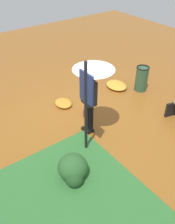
{
  "coord_description": "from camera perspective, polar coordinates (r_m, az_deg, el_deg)",
  "views": [
    {
      "loc": [
        4.26,
        -3.16,
        4.25
      ],
      "look_at": [
        0.48,
        -0.37,
        0.85
      ],
      "focal_mm": 39.46,
      "sensor_mm": 36.0,
      "label": 1
    }
  ],
  "objects": [
    {
      "name": "person_with_umbrella",
      "position": [
        5.67,
        0.94,
        7.48
      ],
      "size": [
        0.96,
        0.96,
        2.04
      ],
      "color": "black",
      "rests_on": "ground_plane"
    },
    {
      "name": "info_sign_post",
      "position": [
        5.18,
        -0.31,
        3.11
      ],
      "size": [
        0.44,
        0.07,
        2.3
      ],
      "color": "black",
      "rests_on": "ground_plane"
    },
    {
      "name": "leaf_pile_near_person",
      "position": [
        7.55,
        -5.61,
        2.07
      ],
      "size": [
        0.6,
        0.48,
        0.13
      ],
      "color": "#C68428",
      "rests_on": "ground_plane"
    },
    {
      "name": "leaf_pile_by_bench",
      "position": [
        8.46,
        6.74,
        6.17
      ],
      "size": [
        0.77,
        0.62,
        0.17
      ],
      "color": "gold",
      "rests_on": "ground_plane"
    },
    {
      "name": "shrub_cluster",
      "position": [
        5.28,
        -3.36,
        -13.13
      ],
      "size": [
        0.7,
        0.64,
        0.58
      ],
      "color": "#285628",
      "rests_on": "ground_plane"
    },
    {
      "name": "ground_plane",
      "position": [
        6.8,
        0.09,
        -2.79
      ],
      "size": [
        18.0,
        18.0,
        0.0
      ],
      "primitive_type": "plane",
      "color": "brown"
    },
    {
      "name": "trash_bin",
      "position": [
        8.31,
        12.42,
        7.58
      ],
      "size": [
        0.42,
        0.42,
        0.83
      ],
      "color": "#2D5138",
      "rests_on": "ground_plane"
    },
    {
      "name": "handbag",
      "position": [
        7.09,
        -0.32,
        0.36
      ],
      "size": [
        0.32,
        0.3,
        0.37
      ],
      "color": "brown",
      "rests_on": "ground_plane"
    }
  ]
}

